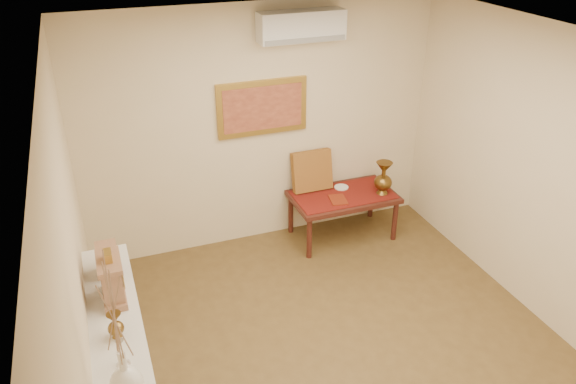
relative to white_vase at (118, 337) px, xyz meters
name	(u,v)px	position (x,y,z in m)	size (l,w,h in m)	color
floor	(345,361)	(1.80, 0.75, -1.49)	(4.50, 4.50, 0.00)	brown
ceiling	(365,53)	(1.80, 0.75, 1.21)	(4.50, 4.50, 0.00)	silver
wall_back	(262,129)	(1.80, 3.00, -0.14)	(4.00, 0.02, 2.70)	beige
wall_left	(79,286)	(-0.20, 0.75, -0.14)	(0.02, 4.50, 2.70)	beige
wall_right	(559,188)	(3.80, 0.75, -0.14)	(0.02, 4.50, 2.70)	beige
white_vase	(118,337)	(0.00, 0.00, 0.00)	(0.20, 0.20, 1.03)	white
candlestick	(121,352)	(0.00, 0.34, -0.42)	(0.09, 0.09, 0.19)	silver
brass_urn_small	(115,322)	(-0.01, 0.62, -0.39)	(0.11, 0.11, 0.25)	brown
table_cloth	(343,195)	(2.65, 2.63, -0.94)	(1.14, 0.59, 0.01)	maroon
brass_urn_tall	(384,175)	(3.09, 2.50, -0.70)	(0.21, 0.21, 0.48)	brown
plate	(341,187)	(2.70, 2.79, -0.93)	(0.17, 0.17, 0.01)	white
menu	(338,200)	(2.54, 2.53, -0.93)	(0.18, 0.25, 0.01)	maroon
cushion	(312,171)	(2.36, 2.89, -0.70)	(0.47, 0.10, 0.47)	maroon
display_ledge	(124,375)	(-0.02, 0.75, -1.00)	(0.37, 2.02, 0.98)	silver
mantel_clock	(112,279)	(0.01, 1.04, -0.34)	(0.17, 0.36, 0.41)	#A07152
wooden_chest	(108,259)	(0.01, 1.38, -0.39)	(0.16, 0.21, 0.24)	#A07152
low_table	(343,200)	(2.65, 2.63, -1.01)	(1.20, 0.70, 0.55)	#481D15
painting	(262,108)	(1.80, 2.98, 0.11)	(1.00, 0.06, 0.60)	#B48F39
ac_unit	(301,26)	(2.20, 2.87, 0.95)	(0.90, 0.25, 0.30)	silver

